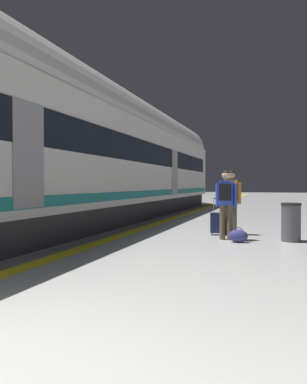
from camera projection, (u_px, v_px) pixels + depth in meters
safety_line_strip at (150, 226)px, 11.74m from camera, size 0.36×80.00×0.01m
tactile_edge_band at (142, 225)px, 11.83m from camera, size 0.54×80.00×0.01m
high_speed_train at (84, 149)px, 11.71m from camera, size 2.94×30.27×4.97m
passenger_near at (226, 198)px, 8.78m from camera, size 0.53×0.34×1.70m
duffel_bag_near at (238, 236)px, 8.41m from camera, size 0.44×0.26×0.36m
passenger_mid at (231, 197)px, 9.70m from camera, size 0.54×0.22×1.73m
suitcase_mid at (217, 223)px, 9.62m from camera, size 0.42×0.30×0.98m
waste_bin at (291, 222)px, 8.54m from camera, size 0.46×0.46×0.91m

